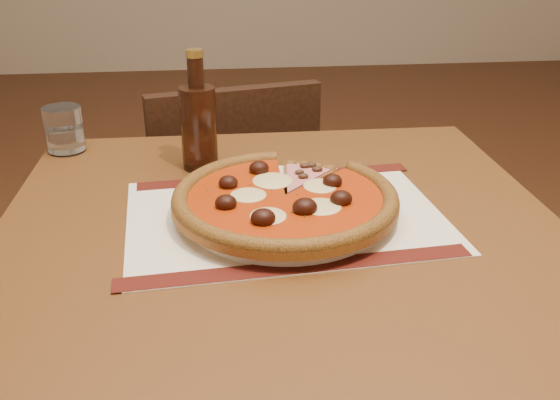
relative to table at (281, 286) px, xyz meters
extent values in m
cube|color=#512A17|center=(0.41, 1.16, -0.66)|extent=(5.00, 6.00, 0.02)
cube|color=brown|center=(0.00, 0.00, 0.08)|extent=(0.80, 0.80, 0.04)
cylinder|color=brown|center=(-0.35, 0.35, -0.29)|extent=(0.05, 0.05, 0.71)
cylinder|color=brown|center=(0.35, 0.35, -0.29)|extent=(0.05, 0.05, 0.71)
cube|color=black|center=(-0.08, 0.69, -0.26)|extent=(0.46, 0.46, 0.04)
cylinder|color=black|center=(0.04, 0.88, -0.46)|extent=(0.03, 0.03, 0.37)
cylinder|color=black|center=(-0.28, 0.81, -0.46)|extent=(0.03, 0.03, 0.37)
cylinder|color=black|center=(0.11, 0.57, -0.46)|extent=(0.03, 0.03, 0.37)
cylinder|color=black|center=(-0.20, 0.49, -0.46)|extent=(0.03, 0.03, 0.37)
cube|color=black|center=(-0.04, 0.52, -0.04)|extent=(0.38, 0.12, 0.40)
cube|color=white|center=(0.01, 0.03, 0.10)|extent=(0.47, 0.36, 0.00)
cylinder|color=white|center=(0.01, 0.03, 0.11)|extent=(0.29, 0.29, 0.02)
cylinder|color=olive|center=(0.01, 0.03, 0.13)|extent=(0.32, 0.32, 0.01)
torus|color=#9C6322|center=(0.01, 0.03, 0.13)|extent=(0.32, 0.32, 0.02)
cylinder|color=#992D07|center=(0.01, 0.03, 0.13)|extent=(0.28, 0.28, 0.00)
ellipsoid|color=beige|center=(0.00, 0.08, 0.14)|extent=(0.05, 0.05, 0.01)
ellipsoid|color=beige|center=(-0.07, 0.03, 0.14)|extent=(0.05, 0.05, 0.01)
ellipsoid|color=beige|center=(-0.01, -0.02, 0.14)|extent=(0.05, 0.05, 0.01)
ellipsoid|color=beige|center=(0.06, -0.03, 0.14)|extent=(0.05, 0.05, 0.01)
ellipsoid|color=beige|center=(0.05, 0.05, 0.14)|extent=(0.05, 0.05, 0.01)
ellipsoid|color=black|center=(-0.01, 0.08, 0.15)|extent=(0.03, 0.03, 0.02)
ellipsoid|color=black|center=(-0.07, 0.07, 0.15)|extent=(0.03, 0.03, 0.02)
ellipsoid|color=black|center=(-0.05, 0.01, 0.15)|extent=(0.03, 0.03, 0.02)
ellipsoid|color=black|center=(-0.03, -0.05, 0.15)|extent=(0.03, 0.03, 0.02)
ellipsoid|color=black|center=(0.03, -0.03, 0.15)|extent=(0.03, 0.03, 0.02)
ellipsoid|color=black|center=(0.09, -0.01, 0.15)|extent=(0.03, 0.03, 0.02)
ellipsoid|color=black|center=(0.06, 0.05, 0.15)|extent=(0.03, 0.03, 0.02)
ellipsoid|color=#351E13|center=(0.04, 0.08, 0.14)|extent=(0.02, 0.01, 0.01)
ellipsoid|color=#351E13|center=(0.06, 0.11, 0.14)|extent=(0.02, 0.01, 0.01)
ellipsoid|color=#351E13|center=(0.04, 0.08, 0.14)|extent=(0.02, 0.01, 0.01)
ellipsoid|color=#351E13|center=(0.05, 0.12, 0.14)|extent=(0.02, 0.01, 0.01)
ellipsoid|color=#351E13|center=(0.03, 0.08, 0.14)|extent=(0.02, 0.01, 0.01)
ellipsoid|color=#351E13|center=(0.03, 0.12, 0.14)|extent=(0.02, 0.01, 0.01)
cylinder|color=white|center=(-0.36, 0.34, 0.14)|extent=(0.09, 0.09, 0.08)
cylinder|color=#37190D|center=(-0.11, 0.23, 0.17)|extent=(0.06, 0.06, 0.14)
cylinder|color=#37190D|center=(-0.11, 0.23, 0.26)|extent=(0.03, 0.03, 0.06)
cylinder|color=olive|center=(-0.11, 0.23, 0.30)|extent=(0.03, 0.03, 0.01)
camera|label=1|loc=(-0.09, -0.77, 0.51)|focal=40.00mm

